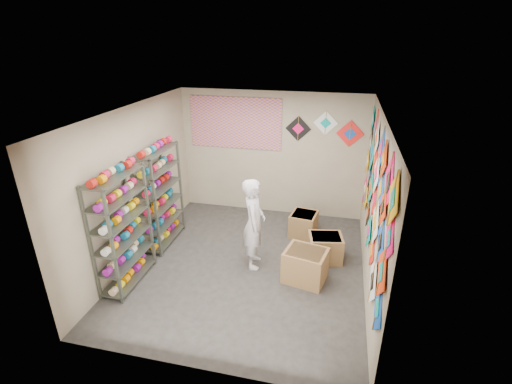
% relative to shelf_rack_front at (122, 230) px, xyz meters
% --- Properties ---
extents(ground, '(4.50, 4.50, 0.00)m').
position_rel_shelf_rack_front_xyz_m(ground, '(1.78, 0.85, -0.95)').
color(ground, '#2C2A27').
extents(room_walls, '(4.50, 4.50, 4.50)m').
position_rel_shelf_rack_front_xyz_m(room_walls, '(1.78, 0.85, 0.69)').
color(room_walls, tan).
rests_on(room_walls, ground).
extents(shelf_rack_front, '(0.40, 1.10, 1.90)m').
position_rel_shelf_rack_front_xyz_m(shelf_rack_front, '(0.00, 0.00, 0.00)').
color(shelf_rack_front, '#4C5147').
rests_on(shelf_rack_front, ground).
extents(shelf_rack_back, '(0.40, 1.10, 1.90)m').
position_rel_shelf_rack_front_xyz_m(shelf_rack_back, '(0.00, 1.30, 0.00)').
color(shelf_rack_back, '#4C5147').
rests_on(shelf_rack_back, ground).
extents(string_spools, '(0.12, 2.36, 0.12)m').
position_rel_shelf_rack_front_xyz_m(string_spools, '(-0.00, 0.65, 0.10)').
color(string_spools, '#E51846').
rests_on(string_spools, ground).
extents(kite_wall_display, '(0.06, 4.30, 2.05)m').
position_rel_shelf_rack_front_xyz_m(kite_wall_display, '(3.76, 0.81, 0.71)').
color(kite_wall_display, '#1248B0').
rests_on(kite_wall_display, room_walls).
extents(back_wall_kites, '(1.60, 0.02, 0.72)m').
position_rel_shelf_rack_front_xyz_m(back_wall_kites, '(2.88, 3.09, 1.03)').
color(back_wall_kites, black).
rests_on(back_wall_kites, room_walls).
extents(poster, '(2.00, 0.01, 1.10)m').
position_rel_shelf_rack_front_xyz_m(poster, '(0.98, 3.08, 1.05)').
color(poster, '#7C4494').
rests_on(poster, room_walls).
extents(shopkeeper, '(0.73, 0.60, 1.62)m').
position_rel_shelf_rack_front_xyz_m(shopkeeper, '(1.89, 0.93, -0.14)').
color(shopkeeper, silver).
rests_on(shopkeeper, ground).
extents(carton_a, '(0.76, 0.67, 0.55)m').
position_rel_shelf_rack_front_xyz_m(carton_a, '(2.82, 0.68, -0.68)').
color(carton_a, olive).
rests_on(carton_a, ground).
extents(carton_b, '(0.66, 0.58, 0.48)m').
position_rel_shelf_rack_front_xyz_m(carton_b, '(3.10, 1.36, -0.71)').
color(carton_b, olive).
rests_on(carton_b, ground).
extents(carton_c, '(0.57, 0.61, 0.47)m').
position_rel_shelf_rack_front_xyz_m(carton_c, '(2.63, 2.16, -0.71)').
color(carton_c, olive).
rests_on(carton_c, ground).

